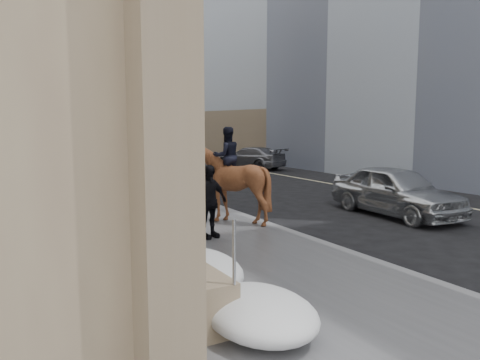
% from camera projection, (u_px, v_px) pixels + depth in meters
% --- Properties ---
extents(ground, '(140.00, 140.00, 0.00)m').
position_uv_depth(ground, '(266.00, 282.00, 9.03)').
color(ground, black).
rests_on(ground, ground).
extents(sidewalk, '(5.00, 80.00, 0.12)m').
position_uv_depth(sidewalk, '(123.00, 202.00, 17.65)').
color(sidewalk, '#4A4A4C').
rests_on(sidewalk, ground).
extents(curb, '(0.24, 80.00, 0.12)m').
position_uv_depth(curb, '(187.00, 196.00, 18.94)').
color(curb, slate).
rests_on(curb, ground).
extents(lane_line, '(0.15, 70.00, 0.01)m').
position_uv_depth(lane_line, '(336.00, 185.00, 22.80)').
color(lane_line, '#BFB78C').
rests_on(lane_line, ground).
extents(far_podium, '(2.00, 80.00, 4.00)m').
position_uv_depth(far_podium, '(409.00, 141.00, 25.00)').
color(far_podium, '#7F6C52').
rests_on(far_podium, ground).
extents(bg_building_mid, '(30.00, 12.00, 28.00)m').
position_uv_depth(bg_building_mid, '(44.00, 37.00, 61.00)').
color(bg_building_mid, slate).
rests_on(bg_building_mid, ground).
extents(streetlight_mid, '(1.71, 0.24, 8.00)m').
position_uv_depth(streetlight_mid, '(154.00, 89.00, 21.88)').
color(streetlight_mid, '#2D2D30').
rests_on(streetlight_mid, ground).
extents(streetlight_far, '(1.71, 0.24, 8.00)m').
position_uv_depth(streetlight_far, '(74.00, 103.00, 39.13)').
color(streetlight_far, '#2D2D30').
rests_on(streetlight_far, ground).
extents(traffic_signal, '(4.10, 0.22, 6.00)m').
position_uv_depth(traffic_signal, '(100.00, 106.00, 28.53)').
color(traffic_signal, '#2D2D30').
rests_on(traffic_signal, ground).
extents(snow_bank, '(1.70, 18.10, 0.76)m').
position_uv_depth(snow_bank, '(95.00, 202.00, 15.27)').
color(snow_bank, silver).
rests_on(snow_bank, sidewalk).
extents(mounted_horse_left, '(1.30, 2.72, 2.79)m').
position_uv_depth(mounted_horse_left, '(175.00, 202.00, 10.46)').
color(mounted_horse_left, '#412813').
rests_on(mounted_horse_left, sidewalk).
extents(mounted_horse_right, '(2.11, 2.31, 2.80)m').
position_uv_depth(mounted_horse_right, '(229.00, 181.00, 13.69)').
color(mounted_horse_right, '#502B16').
rests_on(mounted_horse_right, sidewalk).
extents(pedestrian, '(1.17, 0.66, 1.88)m').
position_uv_depth(pedestrian, '(208.00, 202.00, 11.86)').
color(pedestrian, black).
rests_on(pedestrian, sidewalk).
extents(car_silver, '(2.21, 4.93, 1.64)m').
position_uv_depth(car_silver, '(396.00, 191.00, 15.31)').
color(car_silver, '#ACAFB4').
rests_on(car_silver, ground).
extents(car_grey, '(3.66, 5.27, 1.42)m').
position_uv_depth(car_grey, '(250.00, 158.00, 30.36)').
color(car_grey, slate).
rests_on(car_grey, ground).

